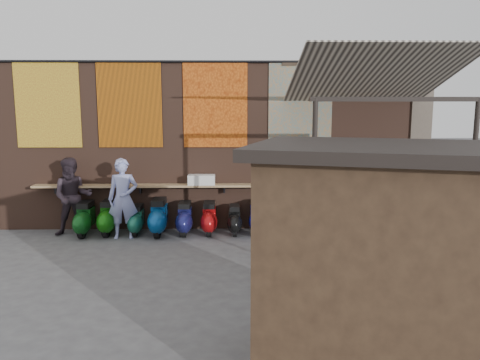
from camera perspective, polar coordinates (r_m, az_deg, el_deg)
The scene contains 33 objects.
ground at distance 9.14m, azimuth -5.27°, elevation -9.96°, with size 70.00×70.00×0.00m, color #474749.
brick_wall at distance 11.38m, azimuth -4.47°, elevation 4.12°, with size 10.00×0.40×4.00m, color brown.
pier_right at distance 12.24m, azimuth 20.69°, elevation 3.91°, with size 0.50×0.50×4.00m, color #4C4238.
eating_counter at distance 11.13m, azimuth -4.52°, elevation -0.67°, with size 8.00×0.32×0.05m, color #9E7A51.
shelf_box at distance 11.07m, azimuth -4.71°, elevation 0.03°, with size 0.63×0.30×0.24m, color white.
tapestry_redgold at distance 11.88m, azimuth -22.40°, elevation 8.51°, with size 1.50×0.02×2.00m, color #943815.
tapestry_sun at distance 11.34m, azimuth -13.30°, elevation 8.95°, with size 1.50×0.02×2.00m, color orange.
tapestry_orange at distance 11.10m, azimuth -3.03°, elevation 9.18°, with size 1.50×0.02×2.00m, color #CE6019.
tapestry_multi at distance 11.22m, azimuth 7.37°, elevation 9.11°, with size 1.50×0.02×2.00m, color teal.
hang_rail at distance 11.15m, azimuth -4.66°, elevation 14.20°, with size 0.06×0.06×9.50m, color black.
scooter_stool_0 at distance 11.38m, azimuth -18.38°, elevation -4.53°, with size 0.37×0.82×0.78m, color #0E4716, non-canonical shape.
scooter_stool_1 at distance 11.32m, azimuth -15.73°, elevation -4.44°, with size 0.38×0.84×0.80m, color #125B0D, non-canonical shape.
scooter_stool_2 at distance 11.18m, azimuth -12.48°, elevation -4.78°, with size 0.32×0.72×0.68m, color #165A46, non-canonical shape.
scooter_stool_3 at distance 11.00m, azimuth -9.88°, elevation -4.51°, with size 0.40×0.88×0.84m, color navy, non-canonical shape.
scooter_stool_4 at distance 10.97m, azimuth -6.75°, elevation -4.70°, with size 0.36×0.79×0.75m, color #14154D, non-canonical shape.
scooter_stool_5 at distance 10.96m, azimuth -3.77°, elevation -4.69°, with size 0.35×0.78×0.74m, color #9A0B0E, non-canonical shape.
scooter_stool_6 at distance 10.95m, azimuth -0.67°, elevation -4.89°, with size 0.32×0.71×0.67m, color black, non-canonical shape.
scooter_stool_7 at distance 10.94m, azimuth 2.09°, elevation -4.63°, with size 0.36×0.81×0.77m, color #0B0E82, non-canonical shape.
scooter_stool_8 at distance 11.03m, azimuth 5.29°, elevation -4.39°, with size 0.39×0.88×0.83m, color #9A160E, non-canonical shape.
diner_left at distance 10.83m, azimuth -14.06°, elevation -2.21°, with size 0.66×0.43×1.82m, color #939CD7.
diner_right at distance 11.41m, azimuth -19.71°, elevation -1.93°, with size 0.88×0.68×1.81m, color #2F242D.
shopper_navy at distance 9.90m, azimuth 17.43°, elevation -4.18°, with size 0.91×0.38×1.56m, color black.
shopper_grey at distance 9.23m, azimuth 20.57°, elevation -5.14°, with size 1.03×0.59×1.60m, color slate.
shopper_tan at distance 10.17m, azimuth 10.32°, elevation -3.36°, with size 0.79×0.52×1.62m, color #9A7562.
market_stall at distance 5.26m, azimuth 16.04°, elevation -10.62°, with size 2.27×1.70×2.46m, color black.
stall_roof at distance 4.98m, azimuth 16.68°, elevation 3.51°, with size 2.54×1.96×0.12m, color black.
stall_sign at distance 5.96m, azimuth 16.31°, elevation -2.79°, with size 1.20×0.04×0.50m, color gold.
stall_shelf at distance 6.20m, azimuth 15.95°, elevation -10.82°, with size 1.88×0.10×0.06m, color #473321.
awning_canvas at distance 9.96m, azimuth 15.82°, elevation 12.05°, with size 3.20×3.40×0.03m, color beige.
awning_ledger at distance 11.51m, azimuth 13.55°, elevation 13.67°, with size 3.30×0.08×0.12m, color #33261C.
awning_header at distance 8.51m, azimuth 18.64°, elevation 9.32°, with size 3.00×0.08×0.08m, color black.
awning_post_left at distance 8.27m, azimuth 8.95°, elevation -0.95°, with size 0.09×0.09×3.10m, color black.
awning_post_right at distance 9.19m, azimuth 26.40°, elevation -0.79°, with size 0.09×0.09×3.10m, color black.
Camera 1 is at (0.64, -8.62, 2.96)m, focal length 35.00 mm.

